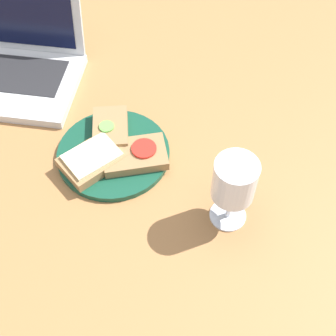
{
  "coord_description": "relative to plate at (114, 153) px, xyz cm",
  "views": [
    {
      "loc": [
        11.17,
        -48.94,
        73.51
      ],
      "look_at": [
        4.04,
        -1.24,
        8.0
      ],
      "focal_mm": 50.0,
      "sensor_mm": 36.0,
      "label": 1
    }
  ],
  "objects": [
    {
      "name": "sandwich_with_cheese",
      "position": [
        -3.04,
        -3.3,
        1.83
      ],
      "size": [
        13.27,
        13.59,
        2.57
      ],
      "color": "#937047",
      "rests_on": "plate"
    },
    {
      "name": "sandwich_with_cucumber",
      "position": [
        -1.36,
        4.26,
        1.95
      ],
      "size": [
        8.6,
        11.05,
        2.93
      ],
      "color": "#937047",
      "rests_on": "plate"
    },
    {
      "name": "plate",
      "position": [
        0.0,
        0.0,
        0.0
      ],
      "size": [
        21.37,
        21.37,
        1.23
      ],
      "primitive_type": "cylinder",
      "color": "#144733",
      "rests_on": "wooden_table"
    },
    {
      "name": "sandwich_with_tomato",
      "position": [
        4.47,
        -0.93,
        1.63
      ],
      "size": [
        13.57,
        11.0,
        2.36
      ],
      "color": "#937047",
      "rests_on": "plate"
    },
    {
      "name": "wine_glass",
      "position": [
        22.51,
        -10.18,
        9.7
      ],
      "size": [
        7.05,
        7.05,
        14.63
      ],
      "color": "white",
      "rests_on": "wooden_table"
    },
    {
      "name": "wooden_table",
      "position": [
        7.22,
        -3.85,
        -2.11
      ],
      "size": [
        140.0,
        140.0,
        3.0
      ],
      "primitive_type": "cube",
      "color": "#9E6B3D",
      "rests_on": "ground"
    }
  ]
}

